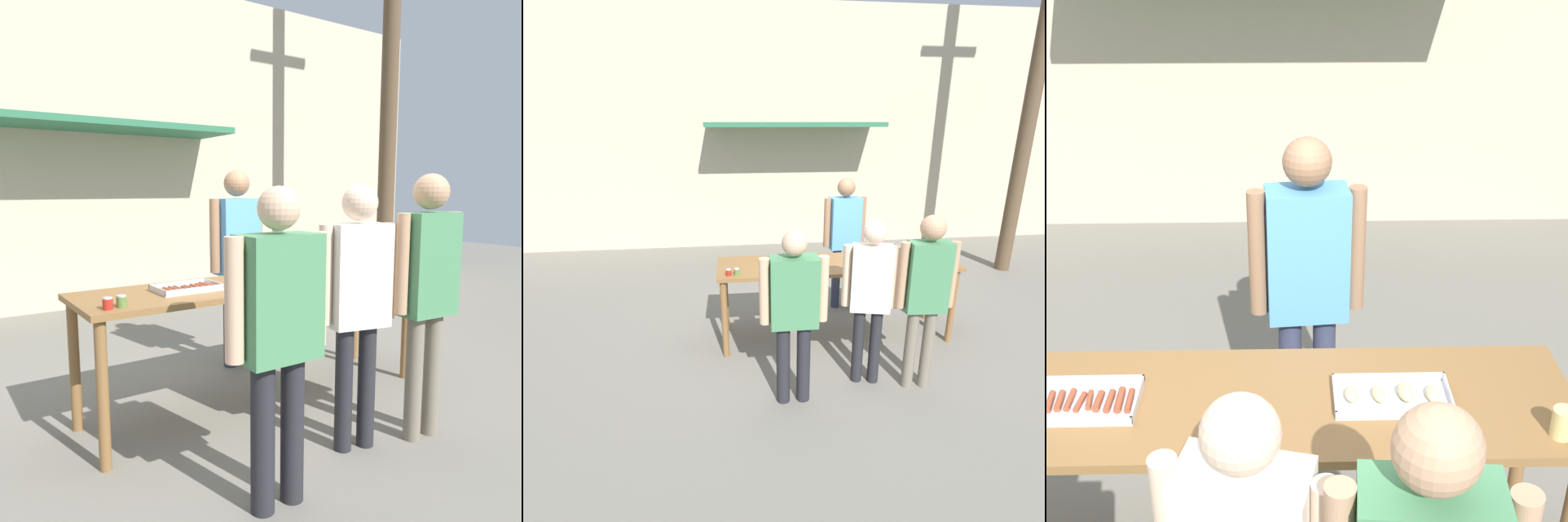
# 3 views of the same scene
# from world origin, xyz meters

# --- Properties ---
(ground_plane) EXTENTS (24.00, 24.00, 0.00)m
(ground_plane) POSITION_xyz_m (0.00, 0.00, 0.00)
(ground_plane) COLOR slate
(building_facade_back) EXTENTS (12.00, 1.11, 4.50)m
(building_facade_back) POSITION_xyz_m (0.00, 3.98, 2.26)
(building_facade_back) COLOR beige
(building_facade_back) RESTS_ON ground
(serving_table) EXTENTS (2.72, 0.73, 0.93)m
(serving_table) POSITION_xyz_m (0.00, 0.00, 0.83)
(serving_table) COLOR brown
(serving_table) RESTS_ON ground
(food_tray_sausages) EXTENTS (0.43, 0.28, 0.04)m
(food_tray_sausages) POSITION_xyz_m (-0.61, -0.01, 0.95)
(food_tray_sausages) COLOR silver
(food_tray_sausages) RESTS_ON serving_table
(food_tray_buns) EXTENTS (0.47, 0.25, 0.06)m
(food_tray_buns) POSITION_xyz_m (0.61, -0.01, 0.95)
(food_tray_buns) COLOR silver
(food_tray_buns) RESTS_ON serving_table
(condiment_jar_mustard) EXTENTS (0.06, 0.06, 0.07)m
(condiment_jar_mustard) POSITION_xyz_m (-1.23, -0.26, 0.97)
(condiment_jar_mustard) COLOR #B22319
(condiment_jar_mustard) RESTS_ON serving_table
(condiment_jar_ketchup) EXTENTS (0.06, 0.06, 0.07)m
(condiment_jar_ketchup) POSITION_xyz_m (-1.14, -0.24, 0.97)
(condiment_jar_ketchup) COLOR #567A38
(condiment_jar_ketchup) RESTS_ON serving_table
(beer_cup) EXTENTS (0.09, 0.09, 0.12)m
(beer_cup) POSITION_xyz_m (1.22, -0.24, 0.99)
(beer_cup) COLOR #DBC67A
(beer_cup) RESTS_ON serving_table
(person_server_behind_table) EXTENTS (0.57, 0.25, 1.78)m
(person_server_behind_table) POSITION_xyz_m (0.29, 0.80, 1.07)
(person_server_behind_table) COLOR #333851
(person_server_behind_table) RESTS_ON ground
(person_customer_holding_hotdog) EXTENTS (0.59, 0.23, 1.63)m
(person_customer_holding_hotdog) POSITION_xyz_m (-0.67, -1.13, 0.97)
(person_customer_holding_hotdog) COLOR #232328
(person_customer_holding_hotdog) RESTS_ON ground
(person_customer_with_cup) EXTENTS (0.53, 0.23, 1.71)m
(person_customer_with_cup) POSITION_xyz_m (0.55, -1.06, 1.03)
(person_customer_with_cup) COLOR #756B5B
(person_customer_with_cup) RESTS_ON ground
(person_customer_waiting_in_line) EXTENTS (0.51, 0.28, 1.64)m
(person_customer_waiting_in_line) POSITION_xyz_m (0.08, -0.92, 0.99)
(person_customer_waiting_in_line) COLOR #232328
(person_customer_waiting_in_line) RESTS_ON ground
(utility_pole) EXTENTS (1.10, 0.24, 6.26)m
(utility_pole) POSITION_xyz_m (3.48, 1.93, 3.20)
(utility_pole) COLOR brown
(utility_pole) RESTS_ON ground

